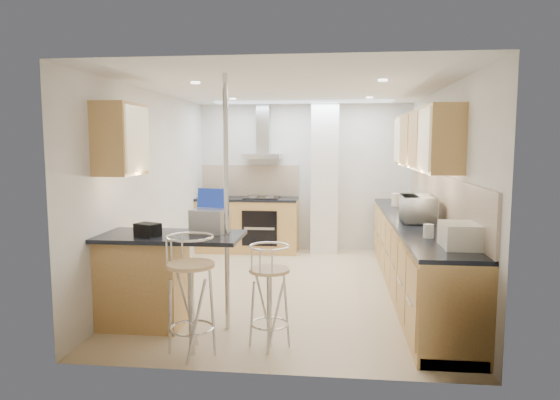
# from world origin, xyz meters

# --- Properties ---
(ground) EXTENTS (4.80, 4.80, 0.00)m
(ground) POSITION_xyz_m (0.00, 0.00, 0.00)
(ground) COLOR beige
(ground) RESTS_ON ground
(room_shell) EXTENTS (3.64, 4.84, 2.51)m
(room_shell) POSITION_xyz_m (0.32, 0.38, 1.54)
(room_shell) COLOR white
(room_shell) RESTS_ON ground
(right_counter) EXTENTS (0.63, 4.40, 0.92)m
(right_counter) POSITION_xyz_m (1.50, 0.00, 0.46)
(right_counter) COLOR tan
(right_counter) RESTS_ON ground
(back_counter) EXTENTS (1.70, 0.63, 0.92)m
(back_counter) POSITION_xyz_m (-0.95, 2.10, 0.46)
(back_counter) COLOR tan
(back_counter) RESTS_ON ground
(peninsula) EXTENTS (1.47, 0.72, 0.94)m
(peninsula) POSITION_xyz_m (-1.12, -1.45, 0.48)
(peninsula) COLOR tan
(peninsula) RESTS_ON ground
(microwave) EXTENTS (0.38, 0.56, 0.31)m
(microwave) POSITION_xyz_m (1.49, -0.24, 1.07)
(microwave) COLOR white
(microwave) RESTS_ON right_counter
(laptop) EXTENTS (0.39, 0.32, 0.24)m
(laptop) POSITION_xyz_m (-0.74, -1.31, 1.06)
(laptop) COLOR #AAACB2
(laptop) RESTS_ON peninsula
(bag) EXTENTS (0.27, 0.24, 0.12)m
(bag) POSITION_xyz_m (-1.30, -1.54, 1.00)
(bag) COLOR black
(bag) RESTS_ON peninsula
(bar_stool_near) EXTENTS (0.55, 0.55, 1.07)m
(bar_stool_near) POSITION_xyz_m (-0.71, -2.10, 0.53)
(bar_stool_near) COLOR tan
(bar_stool_near) RESTS_ON ground
(bar_stool_end) EXTENTS (0.49, 0.49, 0.95)m
(bar_stool_end) POSITION_xyz_m (-0.06, -1.85, 0.47)
(bar_stool_end) COLOR tan
(bar_stool_end) RESTS_ON ground
(jar_a) EXTENTS (0.14, 0.14, 0.19)m
(jar_a) POSITION_xyz_m (1.41, 1.20, 1.02)
(jar_a) COLOR silver
(jar_a) RESTS_ON right_counter
(jar_b) EXTENTS (0.14, 0.14, 0.16)m
(jar_b) POSITION_xyz_m (1.66, 0.56, 1.00)
(jar_b) COLOR silver
(jar_b) RESTS_ON right_counter
(jar_c) EXTENTS (0.18, 0.18, 0.19)m
(jar_c) POSITION_xyz_m (1.43, -0.39, 1.02)
(jar_c) COLOR #B3B08F
(jar_c) RESTS_ON right_counter
(jar_d) EXTENTS (0.13, 0.13, 0.13)m
(jar_d) POSITION_xyz_m (1.43, -1.25, 0.99)
(jar_d) COLOR white
(jar_d) RESTS_ON right_counter
(bread_bin) EXTENTS (0.33, 0.42, 0.22)m
(bread_bin) POSITION_xyz_m (1.63, -1.68, 1.03)
(bread_bin) COLOR silver
(bread_bin) RESTS_ON right_counter
(kettle) EXTENTS (0.16, 0.16, 0.20)m
(kettle) POSITION_xyz_m (-1.37, 2.09, 1.02)
(kettle) COLOR #B3B5B8
(kettle) RESTS_ON back_counter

